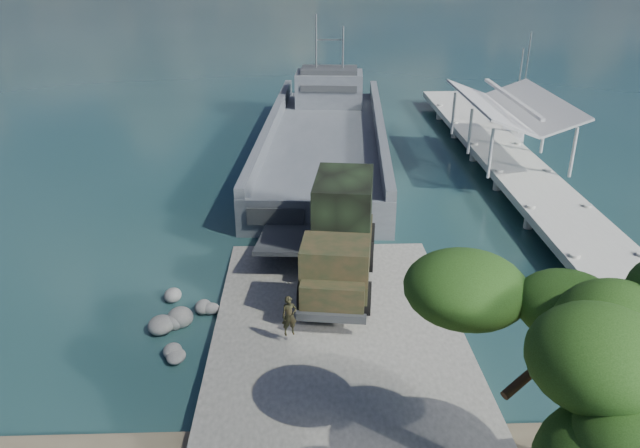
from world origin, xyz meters
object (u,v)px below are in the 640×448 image
at_px(military_truck, 341,234).
at_px(soldier, 290,324).
at_px(landing_craft, 325,147).
at_px(sailboat_near, 512,135).
at_px(sailboat_far, 522,106).
at_px(pier, 510,153).

relative_size(military_truck, soldier, 5.77).
height_order(landing_craft, sailboat_near, landing_craft).
bearing_deg(sailboat_near, landing_craft, -145.92).
bearing_deg(soldier, sailboat_far, 44.72).
bearing_deg(sailboat_far, sailboat_near, -107.63).
distance_m(soldier, sailboat_near, 33.60).
xyz_separation_m(sailboat_near, sailboat_far, (4.08, 9.77, -0.00)).
xyz_separation_m(pier, sailboat_far, (7.02, 18.10, -1.20)).
relative_size(sailboat_near, sailboat_far, 1.01).
relative_size(landing_craft, sailboat_near, 4.55).
relative_size(pier, soldier, 26.84).
xyz_separation_m(soldier, sailboat_far, (21.95, 38.21, -0.92)).
height_order(landing_craft, sailboat_far, landing_craft).
height_order(military_truck, soldier, military_truck).
height_order(pier, sailboat_far, sailboat_far).
height_order(pier, military_truck, pier).
bearing_deg(landing_craft, soldier, -91.00).
xyz_separation_m(soldier, sailboat_near, (17.87, 28.44, -0.92)).
bearing_deg(sailboat_near, pier, -89.55).
relative_size(landing_craft, military_truck, 3.64).
relative_size(pier, landing_craft, 1.28).
distance_m(landing_craft, sailboat_near, 15.96).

